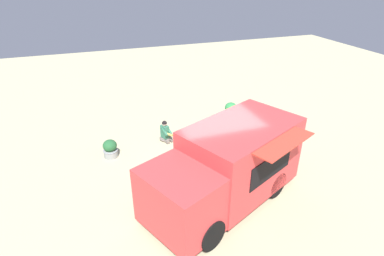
{
  "coord_description": "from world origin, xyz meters",
  "views": [
    {
      "loc": [
        -3.52,
        -8.09,
        6.48
      ],
      "look_at": [
        -0.01,
        1.9,
        0.99
      ],
      "focal_mm": 29.11,
      "sensor_mm": 36.0,
      "label": 1
    }
  ],
  "objects": [
    {
      "name": "planter_flowering_far",
      "position": [
        2.68,
        4.02,
        0.44
      ],
      "size": [
        0.57,
        0.57,
        0.81
      ],
      "color": "#494F4D",
      "rests_on": "ground_plane"
    },
    {
      "name": "ground_plane",
      "position": [
        0.0,
        0.0,
        0.0
      ],
      "size": [
        40.0,
        40.0,
        0.0
      ],
      "primitive_type": "plane",
      "color": "#B7B087"
    },
    {
      "name": "food_truck",
      "position": [
        -0.0,
        -1.22,
        1.14
      ],
      "size": [
        5.5,
        4.05,
        2.39
      ],
      "color": "#E43D3D",
      "rests_on": "ground_plane"
    },
    {
      "name": "planter_flowering_near",
      "position": [
        -3.1,
        2.48,
        0.35
      ],
      "size": [
        0.56,
        0.56,
        0.71
      ],
      "color": "gray",
      "rests_on": "ground_plane"
    },
    {
      "name": "person_customer",
      "position": [
        -0.8,
        3.01,
        0.34
      ],
      "size": [
        0.6,
        0.76,
        0.89
      ],
      "color": "#6F645D",
      "rests_on": "ground_plane"
    }
  ]
}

